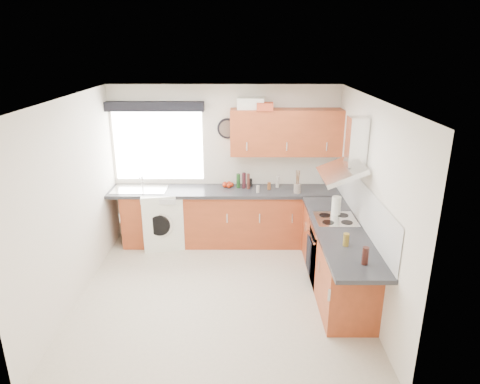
{
  "coord_description": "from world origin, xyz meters",
  "views": [
    {
      "loc": [
        0.27,
        -4.85,
        3.09
      ],
      "look_at": [
        0.25,
        0.85,
        1.1
      ],
      "focal_mm": 32.0,
      "sensor_mm": 36.0,
      "label": 1
    }
  ],
  "objects_px": {
    "upper_cabinets": "(286,132)",
    "washing_machine": "(163,218)",
    "oven": "(333,253)",
    "extractor_hood": "(349,156)"
  },
  "relations": [
    {
      "from": "oven",
      "to": "extractor_hood",
      "type": "distance_m",
      "value": 1.35
    },
    {
      "from": "oven",
      "to": "extractor_hood",
      "type": "height_order",
      "value": "extractor_hood"
    },
    {
      "from": "oven",
      "to": "washing_machine",
      "type": "height_order",
      "value": "washing_machine"
    },
    {
      "from": "oven",
      "to": "upper_cabinets",
      "type": "relative_size",
      "value": 0.5
    },
    {
      "from": "extractor_hood",
      "to": "washing_machine",
      "type": "relative_size",
      "value": 0.86
    },
    {
      "from": "extractor_hood",
      "to": "washing_machine",
      "type": "bearing_deg",
      "value": 156.13
    },
    {
      "from": "oven",
      "to": "washing_machine",
      "type": "bearing_deg",
      "value": 155.28
    },
    {
      "from": "washing_machine",
      "to": "oven",
      "type": "bearing_deg",
      "value": -35.9
    },
    {
      "from": "upper_cabinets",
      "to": "washing_machine",
      "type": "xyz_separation_m",
      "value": [
        -1.93,
        -0.18,
        -1.35
      ]
    },
    {
      "from": "upper_cabinets",
      "to": "washing_machine",
      "type": "distance_m",
      "value": 2.36
    }
  ]
}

